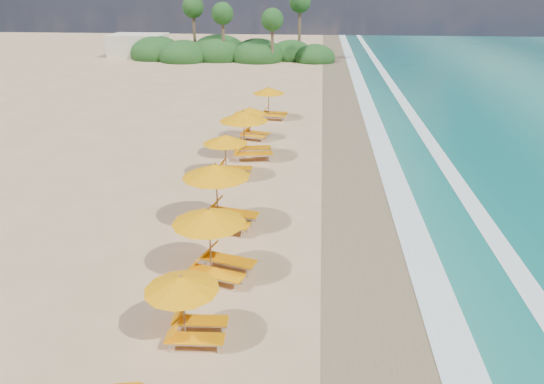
{
  "coord_description": "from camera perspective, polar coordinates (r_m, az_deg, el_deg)",
  "views": [
    {
      "loc": [
        1.74,
        -18.54,
        8.87
      ],
      "look_at": [
        0.0,
        0.0,
        1.2
      ],
      "focal_mm": 33.51,
      "sensor_mm": 36.0,
      "label": 1
    }
  ],
  "objects": [
    {
      "name": "ground",
      "position": [
        20.63,
        -0.0,
        -3.08
      ],
      "size": [
        160.0,
        160.0,
        0.0
      ],
      "primitive_type": "plane",
      "color": "tan",
      "rests_on": "ground"
    },
    {
      "name": "station_6",
      "position": [
        27.47,
        -2.73,
        6.81
      ],
      "size": [
        3.24,
        3.1,
        2.69
      ],
      "rotation": [
        0.0,
        0.0,
        0.19
      ],
      "color": "olive",
      "rests_on": "ground"
    },
    {
      "name": "station_8",
      "position": [
        35.98,
        -0.09,
        10.22
      ],
      "size": [
        2.64,
        2.49,
        2.3
      ],
      "rotation": [
        0.0,
        0.0,
        -0.11
      ],
      "color": "olive",
      "rests_on": "ground"
    },
    {
      "name": "surf_foam",
      "position": [
        21.13,
        18.44,
        -3.59
      ],
      "size": [
        4.0,
        160.0,
        0.01
      ],
      "color": "white",
      "rests_on": "ground"
    },
    {
      "name": "station_3",
      "position": [
        16.32,
        -6.42,
        -5.22
      ],
      "size": [
        3.01,
        2.92,
        2.4
      ],
      "rotation": [
        0.0,
        0.0,
        -0.28
      ],
      "color": "olive",
      "rests_on": "ground"
    },
    {
      "name": "wet_sand",
      "position": [
        20.68,
        11.13,
        -3.46
      ],
      "size": [
        4.0,
        160.0,
        0.01
      ],
      "primitive_type": "cube",
      "color": "#806C4C",
      "rests_on": "ground"
    },
    {
      "name": "beach_building",
      "position": [
        71.04,
        -14.76,
        15.66
      ],
      "size": [
        7.0,
        5.0,
        2.8
      ],
      "primitive_type": "cube",
      "color": "beige",
      "rests_on": "ground"
    },
    {
      "name": "station_5",
      "position": [
        24.77,
        -4.85,
        4.37
      ],
      "size": [
        2.42,
        2.24,
        2.22
      ],
      "rotation": [
        0.0,
        0.0,
        0.03
      ],
      "color": "olive",
      "rests_on": "ground"
    },
    {
      "name": "station_4",
      "position": [
        19.55,
        -5.69,
        0.06
      ],
      "size": [
        3.23,
        3.11,
        2.65
      ],
      "rotation": [
        0.0,
        0.0,
        -0.22
      ],
      "color": "olive",
      "rests_on": "ground"
    },
    {
      "name": "treeline",
      "position": [
        65.58,
        -5.12,
        15.41
      ],
      "size": [
        25.8,
        8.8,
        9.74
      ],
      "color": "#163D14",
      "rests_on": "ground"
    },
    {
      "name": "station_7",
      "position": [
        31.18,
        -2.23,
        7.98
      ],
      "size": [
        2.51,
        2.43,
        2.0
      ],
      "rotation": [
        0.0,
        0.0,
        -0.28
      ],
      "color": "olive",
      "rests_on": "ground"
    },
    {
      "name": "station_2",
      "position": [
        13.75,
        -9.32,
        -12.28
      ],
      "size": [
        2.21,
        2.06,
        2.0
      ],
      "rotation": [
        0.0,
        0.0,
        0.05
      ],
      "color": "olive",
      "rests_on": "ground"
    }
  ]
}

